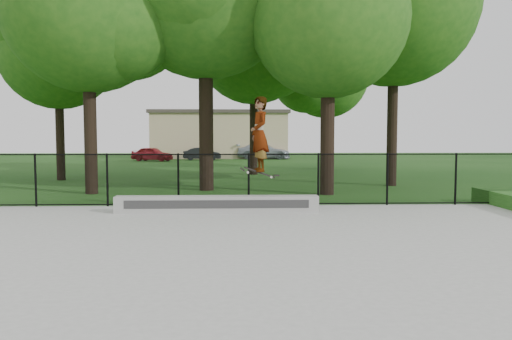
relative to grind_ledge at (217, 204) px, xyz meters
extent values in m
plane|color=#1B4B15|center=(0.85, -4.70, -0.27)|extent=(100.00, 100.00, 0.00)
cube|color=gray|center=(0.85, -4.70, -0.24)|extent=(14.00, 12.00, 0.06)
cube|color=#9A9B96|center=(0.00, 0.00, 0.00)|extent=(5.29, 0.40, 0.43)
imported|color=maroon|center=(-6.38, 27.30, 0.29)|extent=(3.55, 2.23, 1.13)
imported|color=black|center=(-2.52, 28.65, 0.24)|extent=(2.95, 1.42, 1.03)
imported|color=#97A0AB|center=(2.74, 30.48, 0.40)|extent=(4.46, 2.40, 1.34)
cube|color=black|center=(1.10, -0.15, 0.84)|extent=(0.80, 0.23, 0.30)
imported|color=silver|center=(1.10, -0.15, 1.82)|extent=(0.64, 0.81, 1.93)
cylinder|color=black|center=(-5.15, 1.20, 0.54)|extent=(0.06, 0.06, 1.50)
cylinder|color=black|center=(-3.15, 1.20, 0.54)|extent=(0.06, 0.06, 1.50)
cylinder|color=black|center=(-1.15, 1.20, 0.54)|extent=(0.06, 0.06, 1.50)
cylinder|color=black|center=(0.85, 1.20, 0.54)|extent=(0.06, 0.06, 1.50)
cylinder|color=black|center=(2.85, 1.20, 0.54)|extent=(0.06, 0.06, 1.50)
cylinder|color=black|center=(4.85, 1.20, 0.54)|extent=(0.06, 0.06, 1.50)
cylinder|color=black|center=(6.85, 1.20, 0.54)|extent=(0.06, 0.06, 1.50)
cylinder|color=black|center=(0.85, 1.20, 1.26)|extent=(16.00, 0.04, 0.04)
cylinder|color=black|center=(0.85, 1.20, -0.16)|extent=(16.00, 0.04, 0.04)
cube|color=black|center=(0.85, 1.20, 0.54)|extent=(16.00, 0.01, 1.50)
cylinder|color=black|center=(-4.65, 4.80, 2.15)|extent=(0.44, 0.44, 4.86)
sphere|color=#205015|center=(-4.65, 4.80, 6.18)|extent=(5.83, 5.83, 5.83)
cylinder|color=black|center=(-0.65, 5.80, 2.57)|extent=(0.44, 0.44, 5.68)
cylinder|color=black|center=(3.65, 4.30, 2.01)|extent=(0.44, 0.44, 4.57)
sphere|color=#205015|center=(3.65, 4.30, 5.81)|extent=(5.49, 5.49, 5.49)
cylinder|color=black|center=(6.85, 7.30, 2.49)|extent=(0.44, 0.44, 5.53)
sphere|color=#205015|center=(6.85, 7.30, 7.09)|extent=(6.64, 6.64, 6.64)
cylinder|color=black|center=(-7.65, 10.30, 1.96)|extent=(0.44, 0.44, 4.46)
sphere|color=#205015|center=(-7.65, 10.30, 5.66)|extent=(5.35, 5.35, 5.35)
cylinder|color=black|center=(1.35, 13.30, 2.24)|extent=(0.44, 0.44, 5.04)
sphere|color=#205015|center=(1.35, 13.30, 6.42)|extent=(6.04, 6.04, 6.04)
cylinder|color=black|center=(5.85, 17.30, 1.85)|extent=(0.44, 0.44, 4.26)
sphere|color=#205015|center=(5.85, 17.30, 5.39)|extent=(5.11, 5.11, 5.11)
cube|color=tan|center=(-1.15, 33.30, 1.73)|extent=(12.00, 6.00, 4.00)
cube|color=#3F3833|center=(-1.15, 33.30, 3.88)|extent=(12.40, 6.40, 0.30)
camera|label=1|loc=(0.57, -12.97, 1.80)|focal=35.00mm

